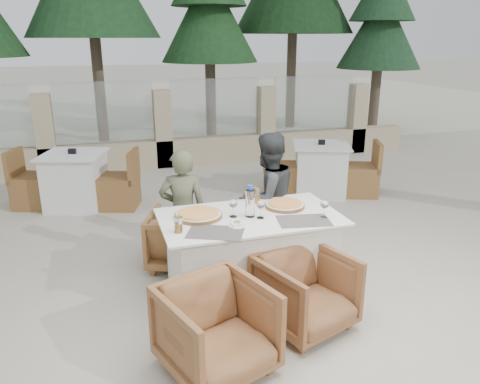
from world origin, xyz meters
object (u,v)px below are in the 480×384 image
object	(u,v)px
armchair_far_left	(181,238)
olive_dish	(237,224)
diner_left	(183,212)
bg_table_a	(76,181)
armchair_near_left	(217,330)
bg_table_b	(320,169)
armchair_far_right	(263,234)
diner_right	(267,199)
pizza_left	(199,214)
pizza_right	(285,205)
dining_table	(250,255)
water_bottle	(250,201)
wine_glass_corner	(324,208)
armchair_near_right	(306,292)
wine_glass_near	(260,208)
beer_glass_left	(178,225)
wine_glass_centre	(233,207)
beer_glass_right	(256,195)

from	to	relation	value
armchair_far_left	olive_dish	bearing A→B (deg)	130.87
olive_dish	diner_left	distance (m)	0.90
bg_table_a	armchair_near_left	bearing A→B (deg)	-56.94
bg_table_a	bg_table_b	bearing A→B (deg)	10.62
armchair_far_right	diner_right	distance (m)	0.41
diner_right	bg_table_a	bearing A→B (deg)	-70.08
diner_left	diner_right	xyz separation A→B (m)	(0.88, -0.05, 0.06)
pizza_left	pizza_right	world-z (taller)	pizza_left
dining_table	water_bottle	bearing A→B (deg)	-109.69
pizza_right	diner_right	bearing A→B (deg)	89.12
wine_glass_corner	armchair_near_right	xyz separation A→B (m)	(-0.34, -0.41, -0.55)
wine_glass_near	wine_glass_corner	world-z (taller)	same
dining_table	bg_table_b	xyz separation A→B (m)	(1.95, 2.47, 0.00)
water_bottle	beer_glass_left	xyz separation A→B (m)	(-0.67, -0.16, -0.08)
water_bottle	diner_right	size ratio (longest dim) A/B	0.21
wine_glass_centre	bg_table_a	world-z (taller)	wine_glass_centre
armchair_far_right	diner_right	world-z (taller)	diner_right
wine_glass_near	olive_dish	distance (m)	0.28
wine_glass_near	olive_dish	bearing A→B (deg)	-155.00
beer_glass_right	dining_table	bearing A→B (deg)	-117.29
wine_glass_near	diner_left	xyz separation A→B (m)	(-0.56, 0.72, -0.23)
water_bottle	dining_table	bearing A→B (deg)	70.31
wine_glass_centre	diner_left	size ratio (longest dim) A/B	0.14
water_bottle	diner_left	world-z (taller)	diner_left
pizza_right	bg_table_a	distance (m)	3.48
beer_glass_right	water_bottle	bearing A→B (deg)	-117.06
pizza_right	armchair_near_left	world-z (taller)	pizza_right
pizza_right	water_bottle	size ratio (longest dim) A/B	1.28
bg_table_b	wine_glass_near	bearing A→B (deg)	-104.91
water_bottle	armchair_far_right	distance (m)	0.97
water_bottle	diner_right	xyz separation A→B (m)	(0.39, 0.60, -0.22)
wine_glass_corner	armchair_near_right	bearing A→B (deg)	-130.05
armchair_near_left	armchair_near_right	bearing A→B (deg)	1.59
pizza_right	armchair_far_right	bearing A→B (deg)	92.42
wine_glass_near	diner_left	bearing A→B (deg)	127.82
water_bottle	beer_glass_right	distance (m)	0.38
pizza_left	water_bottle	size ratio (longest dim) A/B	1.45
pizza_right	beer_glass_right	size ratio (longest dim) A/B	2.44
pizza_left	wine_glass_centre	xyz separation A→B (m)	(0.29, -0.09, 0.06)
pizza_left	diner_left	size ratio (longest dim) A/B	0.33
armchair_far_left	bg_table_a	distance (m)	2.45
wine_glass_corner	armchair_near_left	xyz separation A→B (m)	(-1.17, -0.72, -0.53)
wine_glass_corner	bg_table_a	bearing A→B (deg)	124.35
wine_glass_corner	beer_glass_left	size ratio (longest dim) A/B	1.40
armchair_near_left	bg_table_b	distance (m)	4.25
diner_left	diner_right	world-z (taller)	diner_right
water_bottle	armchair_far_right	bearing A→B (deg)	60.51
wine_glass_near	diner_right	xyz separation A→B (m)	(0.32, 0.67, -0.17)
wine_glass_centre	diner_right	distance (m)	0.80
beer_glass_left	bg_table_a	distance (m)	3.29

